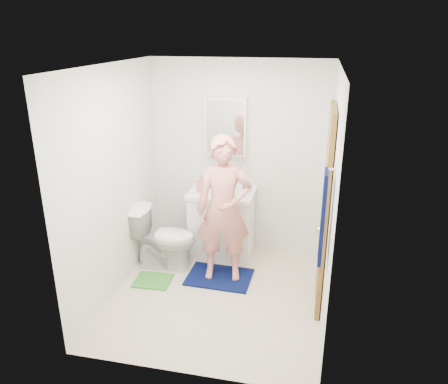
# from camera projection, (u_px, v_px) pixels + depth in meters

# --- Properties ---
(floor) EXTENTS (2.20, 2.40, 0.02)m
(floor) POSITION_uv_depth(u_px,v_px,m) (217.00, 294.00, 4.76)
(floor) COLOR beige
(floor) RESTS_ON ground
(ceiling) EXTENTS (2.20, 2.40, 0.02)m
(ceiling) POSITION_uv_depth(u_px,v_px,m) (216.00, 64.00, 3.91)
(ceiling) COLOR white
(ceiling) RESTS_ON ground
(wall_back) EXTENTS (2.20, 0.02, 2.40)m
(wall_back) POSITION_uv_depth(u_px,v_px,m) (239.00, 158.00, 5.44)
(wall_back) COLOR silver
(wall_back) RESTS_ON ground
(wall_front) EXTENTS (2.20, 0.02, 2.40)m
(wall_front) POSITION_uv_depth(u_px,v_px,m) (180.00, 246.00, 3.23)
(wall_front) COLOR silver
(wall_front) RESTS_ON ground
(wall_left) EXTENTS (0.02, 2.40, 2.40)m
(wall_left) POSITION_uv_depth(u_px,v_px,m) (113.00, 183.00, 4.55)
(wall_left) COLOR silver
(wall_left) RESTS_ON ground
(wall_right) EXTENTS (0.02, 2.40, 2.40)m
(wall_right) POSITION_uv_depth(u_px,v_px,m) (331.00, 199.00, 4.11)
(wall_right) COLOR silver
(wall_right) RESTS_ON ground
(vanity_cabinet) EXTENTS (0.75, 0.55, 0.80)m
(vanity_cabinet) POSITION_uv_depth(u_px,v_px,m) (222.00, 225.00, 5.48)
(vanity_cabinet) COLOR white
(vanity_cabinet) RESTS_ON floor
(countertop) EXTENTS (0.79, 0.59, 0.05)m
(countertop) POSITION_uv_depth(u_px,v_px,m) (222.00, 193.00, 5.33)
(countertop) COLOR white
(countertop) RESTS_ON vanity_cabinet
(sink_basin) EXTENTS (0.40, 0.40, 0.03)m
(sink_basin) POSITION_uv_depth(u_px,v_px,m) (222.00, 192.00, 5.33)
(sink_basin) COLOR white
(sink_basin) RESTS_ON countertop
(faucet) EXTENTS (0.03, 0.03, 0.12)m
(faucet) POSITION_uv_depth(u_px,v_px,m) (225.00, 182.00, 5.47)
(faucet) COLOR silver
(faucet) RESTS_ON countertop
(medicine_cabinet) EXTENTS (0.50, 0.12, 0.70)m
(medicine_cabinet) POSITION_uv_depth(u_px,v_px,m) (226.00, 127.00, 5.27)
(medicine_cabinet) COLOR white
(medicine_cabinet) RESTS_ON wall_back
(mirror_panel) EXTENTS (0.46, 0.01, 0.66)m
(mirror_panel) POSITION_uv_depth(u_px,v_px,m) (225.00, 128.00, 5.21)
(mirror_panel) COLOR white
(mirror_panel) RESTS_ON wall_back
(door) EXTENTS (0.05, 0.80, 2.05)m
(door) POSITION_uv_depth(u_px,v_px,m) (325.00, 210.00, 4.32)
(door) COLOR olive
(door) RESTS_ON ground
(door_knob) EXTENTS (0.07, 0.07, 0.07)m
(door_knob) POSITION_uv_depth(u_px,v_px,m) (320.00, 230.00, 4.06)
(door_knob) COLOR gold
(door_knob) RESTS_ON door
(towel) EXTENTS (0.03, 0.24, 0.80)m
(towel) POSITION_uv_depth(u_px,v_px,m) (323.00, 218.00, 3.59)
(towel) COLOR #060F3F
(towel) RESTS_ON wall_right
(towel_hook) EXTENTS (0.06, 0.02, 0.02)m
(towel_hook) POSITION_uv_depth(u_px,v_px,m) (332.00, 169.00, 3.43)
(towel_hook) COLOR silver
(towel_hook) RESTS_ON wall_right
(toilet) EXTENTS (0.75, 0.44, 0.75)m
(toilet) POSITION_uv_depth(u_px,v_px,m) (164.00, 238.00, 5.19)
(toilet) COLOR white
(toilet) RESTS_ON floor
(bath_mat) EXTENTS (0.75, 0.55, 0.02)m
(bath_mat) POSITION_uv_depth(u_px,v_px,m) (219.00, 277.00, 5.05)
(bath_mat) COLOR #060F3F
(bath_mat) RESTS_ON floor
(green_rug) EXTENTS (0.42, 0.36, 0.02)m
(green_rug) POSITION_uv_depth(u_px,v_px,m) (153.00, 281.00, 4.98)
(green_rug) COLOR green
(green_rug) RESTS_ON floor
(soap_dispenser) EXTENTS (0.11, 0.11, 0.21)m
(soap_dispenser) POSITION_uv_depth(u_px,v_px,m) (201.00, 183.00, 5.28)
(soap_dispenser) COLOR #C96D5E
(soap_dispenser) RESTS_ON countertop
(toothbrush_cup) EXTENTS (0.14, 0.14, 0.09)m
(toothbrush_cup) POSITION_uv_depth(u_px,v_px,m) (247.00, 187.00, 5.32)
(toothbrush_cup) COLOR #814395
(toothbrush_cup) RESTS_ON countertop
(man) EXTENTS (0.66, 0.49, 1.66)m
(man) POSITION_uv_depth(u_px,v_px,m) (224.00, 210.00, 4.78)
(man) COLOR #D78079
(man) RESTS_ON bath_mat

